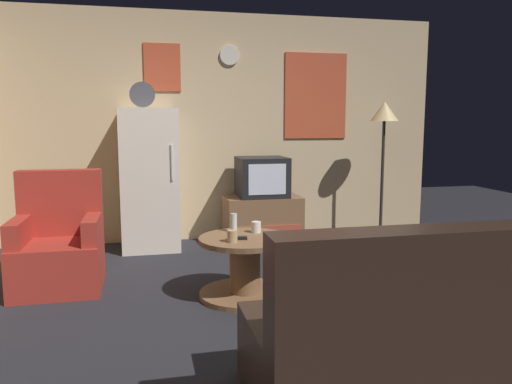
% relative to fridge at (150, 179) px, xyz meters
% --- Properties ---
extents(ground_plane, '(12.00, 12.00, 0.00)m').
position_rel_fridge_xyz_m(ground_plane, '(0.81, -2.08, -0.75)').
color(ground_plane, '#232328').
extents(wall_with_art, '(5.20, 0.12, 2.58)m').
position_rel_fridge_xyz_m(wall_with_art, '(0.82, 0.37, 0.54)').
color(wall_with_art, '#D1B284').
rests_on(wall_with_art, ground_plane).
extents(fridge, '(0.60, 0.62, 1.77)m').
position_rel_fridge_xyz_m(fridge, '(0.00, 0.00, 0.00)').
color(fridge, silver).
rests_on(fridge, ground_plane).
extents(tv_stand, '(0.84, 0.53, 0.53)m').
position_rel_fridge_xyz_m(tv_stand, '(1.23, -0.03, -0.49)').
color(tv_stand, brown).
rests_on(tv_stand, ground_plane).
extents(crt_tv, '(0.54, 0.51, 0.44)m').
position_rel_fridge_xyz_m(crt_tv, '(1.23, -0.03, -0.00)').
color(crt_tv, black).
rests_on(crt_tv, tv_stand).
extents(standing_lamp, '(0.32, 0.32, 1.59)m').
position_rel_fridge_xyz_m(standing_lamp, '(2.63, -0.14, 0.60)').
color(standing_lamp, '#332D28').
rests_on(standing_lamp, ground_plane).
extents(coffee_table, '(0.72, 0.72, 0.48)m').
position_rel_fridge_xyz_m(coffee_table, '(0.69, -1.72, -0.52)').
color(coffee_table, brown).
rests_on(coffee_table, ground_plane).
extents(wine_glass, '(0.05, 0.05, 0.15)m').
position_rel_fridge_xyz_m(wine_glass, '(0.64, -1.52, -0.20)').
color(wine_glass, silver).
rests_on(wine_glass, coffee_table).
extents(mug_ceramic_white, '(0.08, 0.08, 0.09)m').
position_rel_fridge_xyz_m(mug_ceramic_white, '(0.82, -1.59, -0.23)').
color(mug_ceramic_white, silver).
rests_on(mug_ceramic_white, coffee_table).
extents(mug_ceramic_tan, '(0.08, 0.08, 0.09)m').
position_rel_fridge_xyz_m(mug_ceramic_tan, '(0.57, -1.86, -0.23)').
color(mug_ceramic_tan, tan).
rests_on(mug_ceramic_tan, coffee_table).
extents(remote_control, '(0.15, 0.07, 0.02)m').
position_rel_fridge_xyz_m(remote_control, '(0.62, -1.79, -0.27)').
color(remote_control, black).
rests_on(remote_control, coffee_table).
extents(armchair, '(0.68, 0.68, 0.96)m').
position_rel_fridge_xyz_m(armchair, '(-0.76, -1.16, -0.42)').
color(armchair, '#A52D23').
rests_on(armchair, ground_plane).
extents(couch, '(1.70, 0.80, 0.92)m').
position_rel_fridge_xyz_m(couch, '(1.27, -3.36, -0.44)').
color(couch, black).
rests_on(couch, ground_plane).
extents(book_stack, '(0.22, 0.18, 0.08)m').
position_rel_fridge_xyz_m(book_stack, '(1.80, -0.19, -0.71)').
color(book_stack, '#74BD6D').
rests_on(book_stack, ground_plane).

